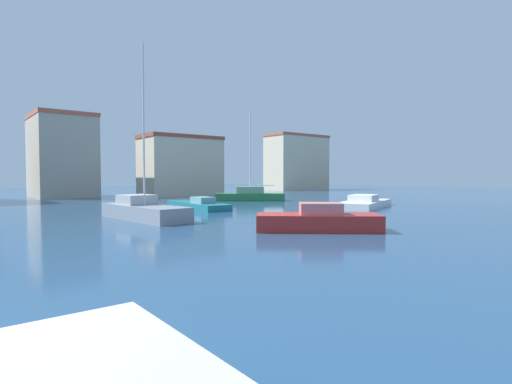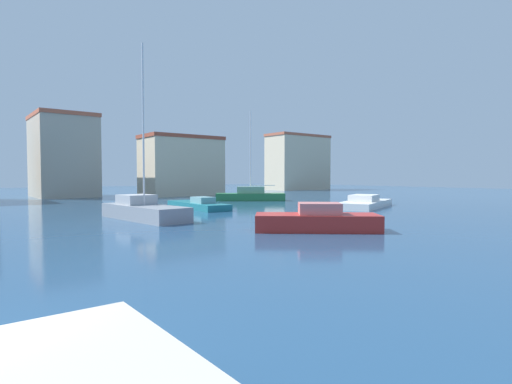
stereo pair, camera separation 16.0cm
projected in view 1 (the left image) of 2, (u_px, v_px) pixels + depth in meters
The scene contains 9 objects.
water at pixel (190, 213), 30.22m from camera, with size 160.00×160.00×0.00m, color navy.
sailboat_grey_far_left at pixel (143, 210), 25.90m from camera, with size 3.12×7.83×11.26m.
sailboat_green_near_pier at pixel (250, 195), 45.14m from camera, with size 7.39×6.39×10.03m.
motorboat_red_outer_mooring at pixel (318, 220), 20.61m from camera, with size 6.21×5.73×1.44m.
motorboat_white_distant_north at pixel (364, 203), 35.82m from camera, with size 9.20×6.01×1.14m.
motorboat_teal_inner_mooring at pixel (198, 205), 34.46m from camera, with size 2.74×8.28×1.04m.
harbor_office at pixel (62, 156), 53.10m from camera, with size 7.18×9.83×10.83m.
waterfront_apartments at pixel (181, 166), 56.88m from camera, with size 10.95×6.27×8.43m.
yacht_club at pixel (297, 162), 79.98m from camera, with size 12.84×6.00×10.92m.
Camera 1 is at (0.25, -6.73, 2.85)m, focal length 28.13 mm.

